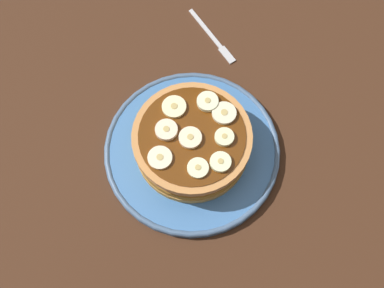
# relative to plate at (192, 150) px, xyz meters

# --- Properties ---
(ground_plane) EXTENTS (1.40, 1.40, 0.03)m
(ground_plane) POSITION_rel_plate_xyz_m (0.00, 0.00, -0.02)
(ground_plane) COLOR #422616
(plate) EXTENTS (0.27, 0.27, 0.02)m
(plate) POSITION_rel_plate_xyz_m (0.00, 0.00, 0.00)
(plate) COLOR #3F72B2
(plate) RESTS_ON ground_plane
(pancake_stack) EXTENTS (0.18, 0.18, 0.05)m
(pancake_stack) POSITION_rel_plate_xyz_m (0.00, 0.00, 0.03)
(pancake_stack) COLOR #C08A44
(pancake_stack) RESTS_ON plate
(banana_slice_0) EXTENTS (0.03, 0.03, 0.01)m
(banana_slice_0) POSITION_rel_plate_xyz_m (0.00, 0.01, 0.06)
(banana_slice_0) COLOR #FCE5BC
(banana_slice_0) RESTS_ON pancake_stack
(banana_slice_1) EXTENTS (0.03, 0.03, 0.01)m
(banana_slice_1) POSITION_rel_plate_xyz_m (0.04, 0.01, 0.06)
(banana_slice_1) COLOR #FCE3BF
(banana_slice_1) RESTS_ON pancake_stack
(banana_slice_2) EXTENTS (0.03, 0.03, 0.01)m
(banana_slice_2) POSITION_rel_plate_xyz_m (0.00, -0.06, 0.06)
(banana_slice_2) COLOR #ECF0C2
(banana_slice_2) RESTS_ON pancake_stack
(banana_slice_3) EXTENTS (0.04, 0.04, 0.01)m
(banana_slice_3) POSITION_rel_plate_xyz_m (0.04, -0.03, 0.06)
(banana_slice_3) COLOR #FDF1B6
(banana_slice_3) RESTS_ON pancake_stack
(banana_slice_4) EXTENTS (0.03, 0.03, 0.01)m
(banana_slice_4) POSITION_rel_plate_xyz_m (-0.03, 0.04, 0.06)
(banana_slice_4) COLOR #EBEEBC
(banana_slice_4) RESTS_ON pancake_stack
(banana_slice_5) EXTENTS (0.03, 0.03, 0.01)m
(banana_slice_5) POSITION_rel_plate_xyz_m (-0.04, -0.01, 0.06)
(banana_slice_5) COLOR #EEF0B7
(banana_slice_5) RESTS_ON pancake_stack
(banana_slice_6) EXTENTS (0.03, 0.03, 0.01)m
(banana_slice_6) POSITION_rel_plate_xyz_m (0.03, 0.05, 0.06)
(banana_slice_6) COLOR #FCEBC1
(banana_slice_6) RESTS_ON pancake_stack
(banana_slice_7) EXTENTS (0.03, 0.03, 0.01)m
(banana_slice_7) POSITION_rel_plate_xyz_m (-0.05, 0.02, 0.06)
(banana_slice_7) COLOR #EEF3BE
(banana_slice_7) RESTS_ON pancake_stack
(banana_slice_8) EXTENTS (0.04, 0.04, 0.01)m
(banana_slice_8) POSITION_rel_plate_xyz_m (-0.03, -0.05, 0.06)
(banana_slice_8) COLOR #EEE6C1
(banana_slice_8) RESTS_ON pancake_stack
(fork) EXTENTS (0.11, 0.08, 0.01)m
(fork) POSITION_rel_plate_xyz_m (0.05, -0.21, -0.01)
(fork) COLOR silver
(fork) RESTS_ON ground_plane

